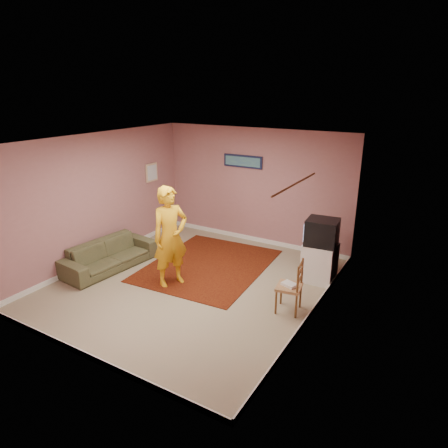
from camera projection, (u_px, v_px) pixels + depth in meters
The scene contains 26 objects.
ground at pixel (193, 283), 7.35m from camera, with size 5.00×5.00×0.00m, color gray.
wall_back at pixel (255, 187), 8.96m from camera, with size 4.50×0.02×2.60m, color #A16A6E.
wall_front at pixel (74, 270), 4.89m from camera, with size 4.50×0.02×2.60m, color #A16A6E.
wall_left at pixel (99, 199), 8.00m from camera, with size 0.02×5.00×2.60m, color #A16A6E.
wall_right at pixel (317, 240), 5.84m from camera, with size 0.02×5.00×2.60m, color #A16A6E.
ceiling at pixel (189, 140), 6.50m from camera, with size 4.50×5.00×0.02m, color white.
baseboard_back at pixel (253, 239), 9.36m from camera, with size 4.50×0.02×0.10m, color white.
baseboard_front at pixel (86, 355), 5.30m from camera, with size 4.50×0.02×0.10m, color white.
baseboard_left at pixel (105, 256), 8.41m from camera, with size 0.02×5.00×0.10m, color white.
baseboard_right at pixel (310, 314), 6.25m from camera, with size 0.02×5.00×0.10m, color white.
window at pixel (295, 251), 5.06m from camera, with size 0.01×1.10×1.50m, color black.
curtain_sheer at pixel (288, 270), 5.01m from camera, with size 0.01×0.75×2.10m, color white.
curtain_floral at pixel (306, 251), 5.59m from camera, with size 0.01×0.35×2.10m, color beige.
curtain_rod at pixel (295, 184), 4.80m from camera, with size 0.02×0.02×1.40m, color brown.
picture_back at pixel (243, 161), 8.89m from camera, with size 0.95×0.04×0.28m.
picture_left at pixel (152, 172), 9.21m from camera, with size 0.04×0.38×0.42m.
area_rug at pixel (208, 265), 8.07m from camera, with size 2.19×2.74×0.01m, color black.
tv_cabinet at pixel (319, 263), 7.34m from camera, with size 0.57×0.51×0.72m, color white.
crt_tv at pixel (322, 232), 7.15m from camera, with size 0.60×0.54×0.48m.
chair_a at pixel (323, 243), 7.56m from camera, with size 0.55×0.53×0.55m.
dvd_player at pixel (322, 246), 7.58m from camera, with size 0.34×0.25×0.06m, color #B4B3B9.
blue_throw at pixel (327, 230), 7.65m from camera, with size 0.40×0.05×0.42m, color #95CDF3.
chair_b at pixel (289, 281), 6.28m from camera, with size 0.43×0.45×0.48m.
game_console at pixel (289, 284), 6.30m from camera, with size 0.22×0.16×0.05m, color white.
sofa at pixel (109, 255), 7.89m from camera, with size 1.89×0.74×0.55m, color #4D4C2F.
person at pixel (170, 237), 7.05m from camera, with size 0.67×0.44×1.83m, color gold.
Camera 1 is at (3.84, -5.38, 3.43)m, focal length 32.00 mm.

